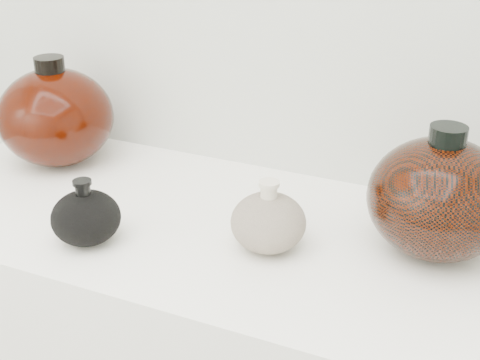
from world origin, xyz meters
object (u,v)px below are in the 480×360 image
at_px(black_gourd_vase, 86,217).
at_px(left_round_pot, 56,117).
at_px(right_round_pot, 439,198).
at_px(cream_gourd_vase, 268,222).

bearing_deg(black_gourd_vase, left_round_pot, 135.17).
relative_size(black_gourd_vase, left_round_pot, 0.50).
xyz_separation_m(left_round_pot, right_round_pot, (0.76, -0.04, -0.00)).
relative_size(black_gourd_vase, right_round_pot, 0.49).
bearing_deg(right_round_pot, black_gourd_vase, -158.72).
distance_m(left_round_pot, right_round_pot, 0.76).
height_order(left_round_pot, right_round_pot, left_round_pot).
xyz_separation_m(cream_gourd_vase, right_round_pot, (0.24, 0.10, 0.05)).
distance_m(black_gourd_vase, left_round_pot, 0.35).
height_order(black_gourd_vase, right_round_pot, right_round_pot).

